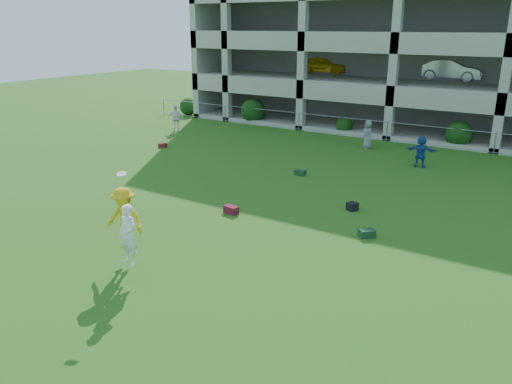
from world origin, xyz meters
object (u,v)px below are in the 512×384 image
Objects in this scene: crate_d at (352,206)px; frisbee_contest at (125,222)px; bystander_d at (421,151)px; bystander_c at (368,134)px; parking_garage at (433,35)px; bystander_b at (176,118)px.

crate_d is 8.78m from frisbee_contest.
bystander_c is at bearing -40.44° from bystander_d.
crate_d is 0.01× the size of parking_garage.
bystander_d is (3.62, -2.40, -0.01)m from bystander_c.
parking_garage is (-2.82, 21.04, 5.86)m from crate_d.
frisbee_contest is at bearing -91.87° from parking_garage.
bystander_b reaches higher than crate_d.
bystander_d is 15.93m from frisbee_contest.
bystander_b is 0.69× the size of frisbee_contest.
bystander_b is at bearing 153.59° from crate_d.
parking_garage reaches higher than bystander_b.
parking_garage is (-3.32, 13.53, 5.22)m from bystander_d.
bystander_d is at bearing -32.24° from bystander_b.
bystander_b is 16.00m from bystander_d.
frisbee_contest is at bearing -115.67° from crate_d.
bystander_c is 4.35m from bystander_d.
bystander_b is 1.10× the size of bystander_d.
bystander_c is at bearing -91.57° from parking_garage.
bystander_b is 19.48m from frisbee_contest.
frisbee_contest is (-4.26, -15.34, 0.58)m from bystander_d.
parking_garage is (0.94, 28.88, 4.64)m from frisbee_contest.
bystander_d is at bearing 12.96° from bystander_c.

